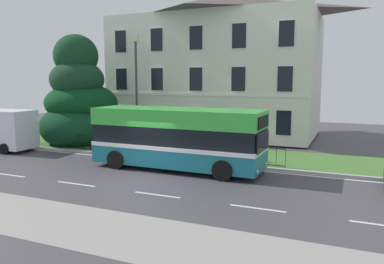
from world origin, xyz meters
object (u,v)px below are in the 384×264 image
georgian_townhouse (217,65)px  single_decker_bus (177,138)px  street_lamp_post (136,87)px  white_panel_van (0,130)px  evergreen_tree (79,103)px

georgian_townhouse → single_decker_bus: bearing=-79.5°
georgian_townhouse → street_lamp_post: georgian_townhouse is taller
single_decker_bus → white_panel_van: bearing=179.8°
georgian_townhouse → white_panel_van: georgian_townhouse is taller
georgian_townhouse → single_decker_bus: (2.34, -12.64, -4.05)m
georgian_townhouse → street_lamp_post: bearing=-98.7°
georgian_townhouse → evergreen_tree: 11.46m
street_lamp_post → white_panel_van: bearing=-165.2°
single_decker_bus → street_lamp_post: street_lamp_post is taller
georgian_townhouse → evergreen_tree: (-7.27, -8.40, -2.78)m
georgian_townhouse → white_panel_van: (-10.37, -12.42, -4.34)m
evergreen_tree → single_decker_bus: bearing=-23.8°
white_panel_van → street_lamp_post: 9.53m
georgian_townhouse → street_lamp_post: size_ratio=2.29×
white_panel_van → street_lamp_post: (8.82, 2.32, 2.77)m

